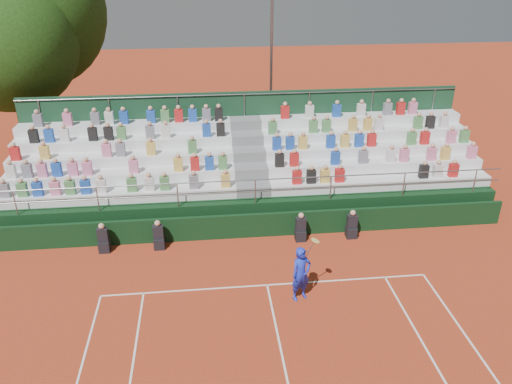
{
  "coord_description": "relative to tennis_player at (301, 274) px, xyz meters",
  "views": [
    {
      "loc": [
        -1.85,
        -13.6,
        10.24
      ],
      "look_at": [
        0.0,
        3.5,
        1.8
      ],
      "focal_mm": 35.0,
      "sensor_mm": 36.0,
      "label": 1
    }
  ],
  "objects": [
    {
      "name": "tree_east",
      "position": [
        -11.38,
        14.74,
        6.42
      ],
      "size": [
        7.71,
        7.71,
        11.23
      ],
      "color": "#3A2615",
      "rests_on": "ground"
    },
    {
      "name": "floodlight_mast",
      "position": [
        0.97,
        14.45,
        4.27
      ],
      "size": [
        0.6,
        0.25,
        9.05
      ],
      "color": "gray",
      "rests_on": "ground"
    },
    {
      "name": "grandstand",
      "position": [
        -0.99,
        7.22,
        0.14
      ],
      "size": [
        20.0,
        5.2,
        4.4
      ],
      "color": "black",
      "rests_on": "ground"
    },
    {
      "name": "tree_west",
      "position": [
        -11.9,
        12.47,
        5.34
      ],
      "size": [
        6.65,
        6.65,
        9.62
      ],
      "color": "#3A2615",
      "rests_on": "ground"
    },
    {
      "name": "courtside_wall",
      "position": [
        -0.98,
        3.98,
        -0.44
      ],
      "size": [
        20.0,
        0.15,
        1.0
      ],
      "primitive_type": "cube",
      "color": "black",
      "rests_on": "ground"
    },
    {
      "name": "line_officials",
      "position": [
        -2.03,
        3.53,
        -0.47
      ],
      "size": [
        9.86,
        0.4,
        1.19
      ],
      "color": "black",
      "rests_on": "ground"
    },
    {
      "name": "ground",
      "position": [
        -0.98,
        0.78,
        -0.94
      ],
      "size": [
        90.0,
        90.0,
        0.0
      ],
      "primitive_type": "plane",
      "color": "#AC3A1C",
      "rests_on": "ground"
    },
    {
      "name": "tennis_player",
      "position": [
        0.0,
        0.0,
        0.0
      ],
      "size": [
        0.93,
        0.68,
        2.22
      ],
      "color": "#1B2ECD",
      "rests_on": "ground"
    }
  ]
}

